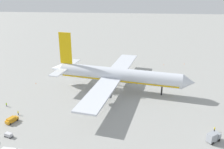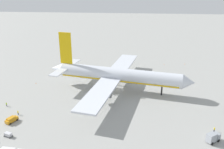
% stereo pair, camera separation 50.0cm
% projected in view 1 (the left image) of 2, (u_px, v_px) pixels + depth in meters
% --- Properties ---
extents(ground_plane, '(600.00, 600.00, 0.00)m').
position_uv_depth(ground_plane, '(119.00, 90.00, 113.66)').
color(ground_plane, '#9E9E99').
extents(airliner, '(67.85, 71.50, 25.64)m').
position_uv_depth(airliner, '(116.00, 75.00, 111.48)').
color(airliner, silver).
rests_on(airliner, ground).
extents(service_truck_0, '(5.05, 4.51, 3.23)m').
position_uv_depth(service_truck_0, '(213.00, 137.00, 76.20)').
color(service_truck_0, '#999EA5').
rests_on(service_truck_0, ground).
extents(service_van, '(3.55, 4.99, 1.97)m').
position_uv_depth(service_van, '(12.00, 120.00, 86.97)').
color(service_van, orange).
rests_on(service_van, ground).
extents(baggage_cart_0, '(3.49, 2.24, 1.38)m').
position_uv_depth(baggage_cart_0, '(9.00, 135.00, 78.88)').
color(baggage_cart_0, '#595B60').
rests_on(baggage_cart_0, ground).
extents(ground_worker_0, '(0.46, 0.46, 1.76)m').
position_uv_depth(ground_worker_0, '(18.00, 113.00, 91.89)').
color(ground_worker_0, '#3F3F47').
rests_on(ground_worker_0, ground).
extents(ground_worker_2, '(0.43, 0.43, 1.69)m').
position_uv_depth(ground_worker_2, '(6.00, 105.00, 98.17)').
color(ground_worker_2, '#3F3F47').
rests_on(ground_worker_2, ground).
extents(ground_worker_3, '(0.49, 0.49, 1.65)m').
position_uv_depth(ground_worker_3, '(215.00, 129.00, 81.82)').
color(ground_worker_3, black).
rests_on(ground_worker_3, ground).
extents(traffic_cone_0, '(0.36, 0.36, 0.55)m').
position_uv_depth(traffic_cone_0, '(36.00, 83.00, 120.43)').
color(traffic_cone_0, orange).
rests_on(traffic_cone_0, ground).
extents(traffic_cone_1, '(0.36, 0.36, 0.55)m').
position_uv_depth(traffic_cone_1, '(164.00, 64.00, 147.79)').
color(traffic_cone_1, orange).
rests_on(traffic_cone_1, ground).
extents(traffic_cone_3, '(0.36, 0.36, 0.55)m').
position_uv_depth(traffic_cone_3, '(184.00, 64.00, 148.99)').
color(traffic_cone_3, orange).
rests_on(traffic_cone_3, ground).
extents(traffic_cone_4, '(0.36, 0.36, 0.55)m').
position_uv_depth(traffic_cone_4, '(74.00, 60.00, 155.78)').
color(traffic_cone_4, orange).
rests_on(traffic_cone_4, ground).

